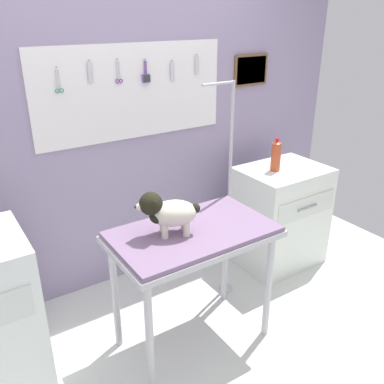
{
  "coord_description": "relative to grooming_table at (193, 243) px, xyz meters",
  "views": [
    {
      "loc": [
        -1.22,
        -1.45,
        1.99
      ],
      "look_at": [
        -0.0,
        0.4,
        1.02
      ],
      "focal_mm": 38.91,
      "sensor_mm": 36.0,
      "label": 1
    }
  ],
  "objects": [
    {
      "name": "ground",
      "position": [
        0.04,
        -0.33,
        -0.74
      ],
      "size": [
        4.4,
        4.0,
        0.04
      ],
      "primitive_type": "cube",
      "color": "silver"
    },
    {
      "name": "rear_wall_panel",
      "position": [
        0.04,
        0.95,
        0.44
      ],
      "size": [
        4.0,
        0.11,
        2.3
      ],
      "color": "#9486A7",
      "rests_on": "ground"
    },
    {
      "name": "grooming_table",
      "position": [
        0.0,
        0.0,
        0.0
      ],
      "size": [
        0.97,
        0.57,
        0.82
      ],
      "color": "#B7B7BC",
      "rests_on": "ground"
    },
    {
      "name": "grooming_arm",
      "position": [
        0.5,
        0.3,
        0.02
      ],
      "size": [
        0.29,
        0.11,
        1.59
      ],
      "color": "#B7B7BC",
      "rests_on": "ground"
    },
    {
      "name": "dog",
      "position": [
        -0.15,
        0.04,
        0.23
      ],
      "size": [
        0.36,
        0.25,
        0.27
      ],
      "color": "beige",
      "rests_on": "grooming_table"
    },
    {
      "name": "cabinet_right",
      "position": [
        1.13,
        0.4,
        -0.3
      ],
      "size": [
        0.68,
        0.54,
        0.84
      ],
      "color": "white",
      "rests_on": "ground"
    },
    {
      "name": "soda_bottle",
      "position": [
        1.04,
        0.41,
        0.24
      ],
      "size": [
        0.08,
        0.08,
        0.26
      ],
      "color": "#B54727",
      "rests_on": "cabinet_right"
    }
  ]
}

